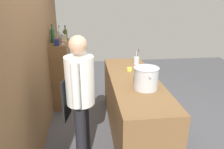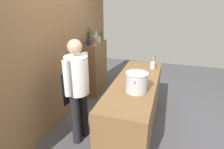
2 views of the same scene
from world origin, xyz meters
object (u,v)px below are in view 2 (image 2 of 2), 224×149
(wine_glass_wide, at_px, (102,35))
(wine_glass_short, at_px, (95,38))
(wine_bottle_clear, at_px, (96,37))
(spice_tin_navy, at_px, (89,42))
(spice_tin_cream, at_px, (99,40))
(chef, at_px, (77,85))
(butter_jar, at_px, (139,72))
(wine_bottle_olive, at_px, (102,37))
(spice_tin_red, at_px, (91,42))
(stockpot_large, at_px, (136,82))
(wine_bottle_green, at_px, (90,37))
(utensil_crock, at_px, (153,65))

(wine_glass_wide, relative_size, wine_glass_short, 0.93)
(wine_bottle_clear, height_order, wine_glass_wide, wine_bottle_clear)
(spice_tin_navy, bearing_deg, spice_tin_cream, -16.41)
(chef, relative_size, butter_jar, 19.16)
(spice_tin_cream, bearing_deg, wine_glass_wide, 5.08)
(wine_bottle_clear, bearing_deg, wine_glass_wide, -17.51)
(chef, height_order, spice_tin_cream, chef)
(wine_bottle_olive, bearing_deg, spice_tin_cream, 174.68)
(spice_tin_cream, distance_m, spice_tin_red, 0.25)
(stockpot_large, height_order, spice_tin_navy, spice_tin_navy)
(wine_bottle_clear, distance_m, spice_tin_navy, 0.40)
(wine_glass_short, xyz_separation_m, spice_tin_red, (-0.04, 0.09, -0.07))
(chef, distance_m, wine_bottle_olive, 1.94)
(wine_glass_wide, height_order, spice_tin_navy, wine_glass_wide)
(chef, height_order, wine_glass_short, chef)
(butter_jar, distance_m, spice_tin_navy, 1.33)
(spice_tin_cream, bearing_deg, spice_tin_navy, 163.59)
(chef, height_order, spice_tin_navy, chef)
(wine_bottle_olive, height_order, wine_glass_short, wine_bottle_olive)
(wine_glass_short, bearing_deg, wine_bottle_green, 55.09)
(butter_jar, distance_m, wine_bottle_clear, 1.51)
(wine_bottle_olive, relative_size, spice_tin_red, 2.68)
(spice_tin_navy, bearing_deg, spice_tin_red, 0.90)
(wine_glass_short, xyz_separation_m, spice_tin_navy, (-0.14, 0.09, -0.07))
(chef, bearing_deg, butter_jar, 150.61)
(wine_bottle_green, xyz_separation_m, spice_tin_red, (-0.17, -0.10, -0.07))
(butter_jar, xyz_separation_m, wine_bottle_clear, (0.84, 1.18, 0.43))
(spice_tin_navy, xyz_separation_m, spice_tin_red, (0.10, 0.00, -0.01))
(utensil_crock, distance_m, spice_tin_red, 1.45)
(chef, relative_size, wine_bottle_clear, 5.71)
(wine_glass_wide, height_order, wine_glass_short, wine_glass_short)
(wine_bottle_olive, relative_size, wine_glass_short, 1.56)
(wine_bottle_olive, xyz_separation_m, spice_tin_cream, (-0.15, 0.01, -0.04))
(wine_bottle_olive, relative_size, spice_tin_cream, 2.16)
(spice_tin_cream, bearing_deg, wine_bottle_clear, 55.63)
(stockpot_large, relative_size, wine_bottle_olive, 1.40)
(chef, xyz_separation_m, wine_bottle_green, (1.66, 0.51, 0.41))
(wine_bottle_clear, distance_m, wine_glass_short, 0.26)
(wine_bottle_olive, bearing_deg, utensil_crock, -114.69)
(stockpot_large, xyz_separation_m, spice_tin_cream, (1.52, 1.17, 0.27))
(wine_glass_wide, relative_size, spice_tin_red, 1.59)
(stockpot_large, height_order, wine_glass_wide, wine_glass_wide)
(wine_bottle_green, bearing_deg, spice_tin_navy, -160.26)
(chef, bearing_deg, wine_bottle_green, -152.48)
(stockpot_large, height_order, utensil_crock, stockpot_large)
(wine_bottle_green, relative_size, spice_tin_navy, 2.86)
(chef, distance_m, spice_tin_red, 1.58)
(wine_bottle_green, height_order, wine_glass_short, wine_bottle_green)
(butter_jar, relative_size, wine_glass_short, 0.48)
(utensil_crock, xyz_separation_m, wine_glass_short, (0.24, 1.30, 0.41))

